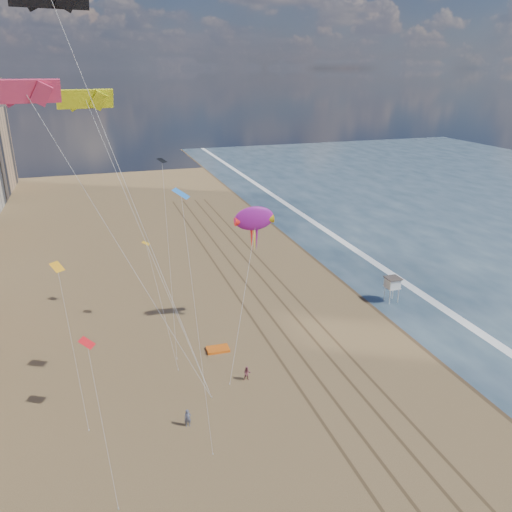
{
  "coord_description": "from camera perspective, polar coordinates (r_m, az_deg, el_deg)",
  "views": [
    {
      "loc": [
        -17.83,
        -23.42,
        29.08
      ],
      "look_at": [
        -1.72,
        26.0,
        9.5
      ],
      "focal_mm": 35.0,
      "sensor_mm": 36.0,
      "label": 1
    }
  ],
  "objects": [
    {
      "name": "ground",
      "position": [
        41.38,
        14.96,
        -24.89
      ],
      "size": [
        260.0,
        260.0,
        0.0
      ],
      "primitive_type": "plane",
      "color": "brown",
      "rests_on": "ground"
    },
    {
      "name": "foam",
      "position": [
        80.94,
        13.83,
        -1.04
      ],
      "size": [
        260.0,
        260.0,
        0.0
      ],
      "primitive_type": "plane",
      "color": "white",
      "rests_on": "ground"
    },
    {
      "name": "parafoils",
      "position": [
        46.68,
        -21.78,
        20.41
      ],
      "size": [
        9.14,
        14.45,
        10.09
      ],
      "color": "black",
      "rests_on": "ground"
    },
    {
      "name": "grounded_kite",
      "position": [
        55.96,
        -4.38,
        -10.57
      ],
      "size": [
        2.51,
        1.65,
        0.28
      ],
      "primitive_type": "cube",
      "rotation": [
        0.0,
        0.0,
        -0.04
      ],
      "color": "orange",
      "rests_on": "ground"
    },
    {
      "name": "wet_sand",
      "position": [
        78.89,
        11.23,
        -1.4
      ],
      "size": [
        260.0,
        260.0,
        0.0
      ],
      "primitive_type": "plane",
      "color": "#42301E",
      "rests_on": "ground"
    },
    {
      "name": "kite_flyer_b",
      "position": [
        50.75,
        -1.01,
        -13.28
      ],
      "size": [
        0.82,
        0.68,
        1.53
      ],
      "primitive_type": "imported",
      "rotation": [
        0.0,
        0.0,
        -0.14
      ],
      "color": "#8F4853",
      "rests_on": "ground"
    },
    {
      "name": "tracks",
      "position": [
        64.14,
        2.53,
        -6.33
      ],
      "size": [
        7.68,
        120.0,
        0.01
      ],
      "color": "brown",
      "rests_on": "ground"
    },
    {
      "name": "lifeguard_stand",
      "position": [
        68.01,
        15.33,
        -3.01
      ],
      "size": [
        1.9,
        1.9,
        3.44
      ],
      "color": "white",
      "rests_on": "ground"
    },
    {
      "name": "kite_flyer_a",
      "position": [
        45.59,
        -7.8,
        -17.89
      ],
      "size": [
        0.61,
        0.41,
        1.65
      ],
      "primitive_type": "imported",
      "rotation": [
        0.0,
        0.0,
        -0.02
      ],
      "color": "slate",
      "rests_on": "ground"
    },
    {
      "name": "show_kite",
      "position": [
        56.04,
        -0.21,
        4.27
      ],
      "size": [
        5.36,
        6.06,
        17.66
      ],
      "color": "#A01896",
      "rests_on": "ground"
    },
    {
      "name": "small_kites",
      "position": [
        48.75,
        -14.77,
        1.58
      ],
      "size": [
        13.31,
        18.16,
        12.99
      ],
      "color": "red",
      "rests_on": "ground"
    }
  ]
}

